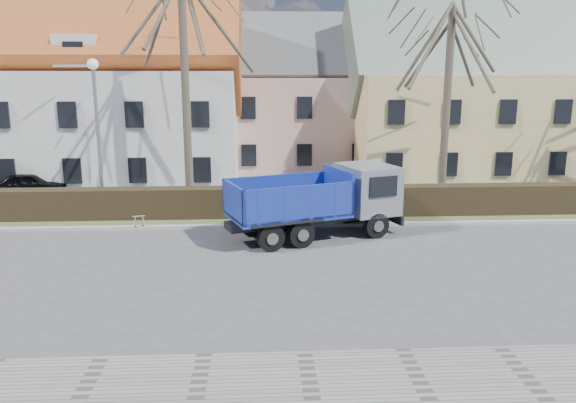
{
  "coord_description": "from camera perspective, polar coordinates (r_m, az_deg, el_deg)",
  "views": [
    {
      "loc": [
        1.26,
        -17.42,
        6.15
      ],
      "look_at": [
        2.29,
        2.25,
        1.6
      ],
      "focal_mm": 35.0,
      "sensor_mm": 36.0,
      "label": 1
    }
  ],
  "objects": [
    {
      "name": "dump_truck",
      "position": [
        21.13,
        2.17,
        -0.1
      ],
      "size": [
        7.27,
        4.68,
        2.73
      ],
      "primitive_type": null,
      "rotation": [
        0.0,
        0.0,
        0.34
      ],
      "color": "navy",
      "rests_on": "ground"
    },
    {
      "name": "cart_frame",
      "position": [
        23.22,
        -15.39,
        -2.02
      ],
      "size": [
        0.76,
        0.55,
        0.63
      ],
      "primitive_type": null,
      "rotation": [
        0.0,
        0.0,
        0.23
      ],
      "color": "silver",
      "rests_on": "ground"
    },
    {
      "name": "tree_1",
      "position": [
        26.12,
        -10.46,
        13.18
      ],
      "size": [
        9.2,
        9.2,
        12.65
      ],
      "primitive_type": null,
      "color": "#473E31",
      "rests_on": "ground"
    },
    {
      "name": "grass_strip",
      "position": [
        24.43,
        -5.87,
        -1.52
      ],
      "size": [
        80.0,
        3.0,
        0.1
      ],
      "primitive_type": "cube",
      "color": "#45532E",
      "rests_on": "ground"
    },
    {
      "name": "building_pink",
      "position": [
        37.58,
        1.19,
        9.73
      ],
      "size": [
        10.8,
        8.8,
        8.0
      ],
      "primitive_type": null,
      "color": "#D3A495",
      "rests_on": "ground"
    },
    {
      "name": "tree_2",
      "position": [
        27.36,
        15.93,
        11.16
      ],
      "size": [
        8.0,
        8.0,
        11.0
      ],
      "primitive_type": null,
      "color": "#473E31",
      "rests_on": "ground"
    },
    {
      "name": "ground",
      "position": [
        18.52,
        -6.78,
        -6.49
      ],
      "size": [
        120.0,
        120.0,
        0.0
      ],
      "primitive_type": "plane",
      "color": "#49494C"
    },
    {
      "name": "building_yellow",
      "position": [
        37.49,
        20.42,
        9.31
      ],
      "size": [
        18.8,
        10.8,
        8.5
      ],
      "primitive_type": null,
      "color": "#D5BB75",
      "rests_on": "ground"
    },
    {
      "name": "building_white",
      "position": [
        36.36,
        -26.49,
        9.47
      ],
      "size": [
        26.8,
        10.8,
        9.5
      ],
      "primitive_type": null,
      "color": "silver",
      "rests_on": "ground"
    },
    {
      "name": "hedge",
      "position": [
        24.09,
        -5.93,
        -0.26
      ],
      "size": [
        60.0,
        0.9,
        1.3
      ],
      "primitive_type": "cube",
      "color": "black",
      "rests_on": "ground"
    },
    {
      "name": "curb_far",
      "position": [
        22.88,
        -6.06,
        -2.5
      ],
      "size": [
        80.0,
        0.3,
        0.12
      ],
      "primitive_type": "cube",
      "color": "#A09E9A",
      "rests_on": "ground"
    },
    {
      "name": "parked_car_a",
      "position": [
        31.15,
        -24.66,
        1.59
      ],
      "size": [
        3.77,
        1.84,
        1.24
      ],
      "primitive_type": "imported",
      "rotation": [
        0.0,
        0.0,
        1.68
      ],
      "color": "black",
      "rests_on": "ground"
    },
    {
      "name": "streetlight",
      "position": [
        25.51,
        -18.7,
        6.13
      ],
      "size": [
        0.53,
        0.53,
        6.79
      ],
      "primitive_type": null,
      "color": "gray",
      "rests_on": "ground"
    }
  ]
}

